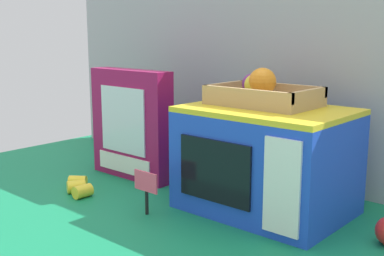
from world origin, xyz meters
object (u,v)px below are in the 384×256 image
at_px(food_groups_crate, 262,93).
at_px(price_sign, 146,186).
at_px(toy_microwave, 266,160).
at_px(cookie_set_box, 131,124).
at_px(loose_toy_banana, 79,186).

height_order(food_groups_crate, price_sign, food_groups_crate).
relative_size(toy_microwave, price_sign, 3.62).
height_order(cookie_set_box, price_sign, cookie_set_box).
height_order(food_groups_crate, cookie_set_box, food_groups_crate).
distance_m(price_sign, loose_toy_banana, 0.25).
bearing_deg(toy_microwave, cookie_set_box, -176.81).
distance_m(food_groups_crate, cookie_set_box, 0.41).
height_order(toy_microwave, food_groups_crate, food_groups_crate).
bearing_deg(price_sign, food_groups_crate, 58.22).
distance_m(toy_microwave, price_sign, 0.28).
height_order(toy_microwave, cookie_set_box, cookie_set_box).
xyz_separation_m(toy_microwave, food_groups_crate, (-0.04, 0.03, 0.15)).
bearing_deg(food_groups_crate, toy_microwave, -40.36).
relative_size(cookie_set_box, price_sign, 3.04).
xyz_separation_m(cookie_set_box, price_sign, (0.25, -0.18, -0.08)).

